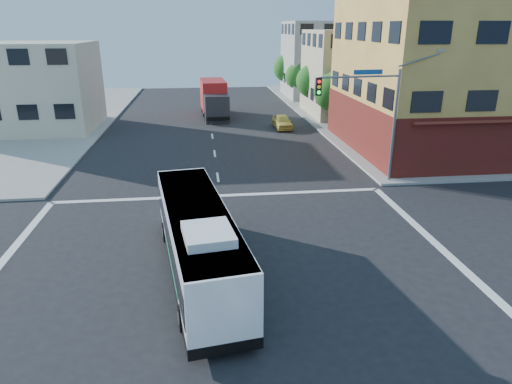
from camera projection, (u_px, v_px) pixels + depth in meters
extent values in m
plane|color=black|center=(232.00, 280.00, 17.85)|extent=(120.00, 120.00, 0.00)
cube|color=gray|center=(504.00, 109.00, 54.41)|extent=(50.00, 50.00, 0.15)
cube|color=gold|center=(473.00, 59.00, 34.96)|extent=(18.00, 15.00, 14.00)
cube|color=#5E1615|center=(463.00, 123.00, 36.67)|extent=(18.09, 15.08, 4.00)
cube|color=#B6AB8B|center=(364.00, 73.00, 49.94)|extent=(12.00, 10.00, 9.00)
cube|color=#A2A39D|center=(330.00, 60.00, 62.83)|extent=(12.00, 10.00, 10.00)
cube|color=beige|center=(27.00, 87.00, 42.56)|extent=(12.00, 10.00, 8.00)
cylinder|color=slate|center=(394.00, 128.00, 27.94)|extent=(0.18, 0.18, 7.00)
cylinder|color=slate|center=(360.00, 77.00, 26.37)|extent=(5.01, 0.62, 0.12)
cube|color=black|center=(318.00, 87.00, 26.02)|extent=(0.32, 0.30, 1.00)
sphere|color=#FF0C0C|center=(319.00, 82.00, 25.76)|extent=(0.20, 0.20, 0.20)
sphere|color=yellow|center=(319.00, 87.00, 25.87)|extent=(0.20, 0.20, 0.20)
sphere|color=#19FF33|center=(319.00, 92.00, 25.97)|extent=(0.20, 0.20, 0.20)
cube|color=#144B8E|center=(368.00, 72.00, 26.38)|extent=(1.80, 0.22, 0.28)
cube|color=gray|center=(441.00, 50.00, 26.92)|extent=(0.50, 0.22, 0.14)
cylinder|color=#362113|center=(331.00, 117.00, 44.97)|extent=(0.28, 0.28, 1.92)
sphere|color=#175217|center=(332.00, 92.00, 44.15)|extent=(3.60, 3.60, 3.60)
sphere|color=#175217|center=(338.00, 83.00, 43.60)|extent=(2.52, 2.52, 2.52)
cylinder|color=#362113|center=(312.00, 103.00, 52.42)|extent=(0.28, 0.28, 1.99)
sphere|color=#175217|center=(313.00, 81.00, 51.56)|extent=(3.80, 3.80, 3.80)
sphere|color=#175217|center=(317.00, 73.00, 51.00)|extent=(2.66, 2.66, 2.66)
cylinder|color=#362113|center=(298.00, 94.00, 59.90)|extent=(0.28, 0.28, 1.89)
sphere|color=#175217|center=(298.00, 76.00, 59.11)|extent=(3.40, 3.40, 3.40)
sphere|color=#175217|center=(302.00, 70.00, 58.59)|extent=(2.38, 2.38, 2.38)
cylinder|color=#362113|center=(287.00, 86.00, 67.34)|extent=(0.28, 0.28, 2.03)
sphere|color=#175217|center=(287.00, 68.00, 66.45)|extent=(4.00, 4.00, 4.00)
sphere|color=#175217|center=(290.00, 61.00, 65.87)|extent=(2.80, 2.80, 2.80)
cube|color=black|center=(199.00, 264.00, 18.08)|extent=(3.77, 10.81, 0.40)
cube|color=white|center=(198.00, 239.00, 17.71)|extent=(3.75, 10.79, 2.51)
cube|color=black|center=(198.00, 235.00, 17.66)|extent=(3.75, 10.48, 1.10)
cube|color=black|center=(182.00, 193.00, 22.43)|extent=(2.05, 0.35, 1.19)
cube|color=#E5590C|center=(181.00, 176.00, 22.16)|extent=(1.67, 0.29, 0.25)
cube|color=white|center=(197.00, 210.00, 17.30)|extent=(3.68, 10.57, 0.11)
cube|color=white|center=(208.00, 234.00, 14.83)|extent=(1.84, 2.15, 0.32)
cube|color=#14744B|center=(171.00, 263.00, 17.25)|extent=(0.72, 4.80, 0.25)
cube|color=#14744B|center=(229.00, 255.00, 17.81)|extent=(0.72, 4.80, 0.25)
cylinder|color=black|center=(166.00, 232.00, 20.90)|extent=(0.39, 0.94, 0.92)
cylinder|color=#99999E|center=(163.00, 233.00, 20.87)|extent=(0.10, 0.46, 0.46)
cylinder|color=black|center=(211.00, 227.00, 21.42)|extent=(0.39, 0.94, 0.92)
cylinder|color=#99999E|center=(213.00, 227.00, 21.45)|extent=(0.10, 0.46, 0.46)
cylinder|color=black|center=(183.00, 318.00, 14.76)|extent=(0.39, 0.94, 0.92)
cylinder|color=#99999E|center=(179.00, 318.00, 14.73)|extent=(0.10, 0.46, 0.46)
cylinder|color=black|center=(246.00, 308.00, 15.28)|extent=(0.39, 0.94, 0.92)
cylinder|color=#99999E|center=(249.00, 307.00, 15.31)|extent=(0.10, 0.46, 0.46)
cube|color=#27282C|center=(217.00, 109.00, 46.81)|extent=(2.55, 2.45, 2.76)
cube|color=black|center=(217.00, 106.00, 45.73)|extent=(2.23, 0.20, 1.06)
cube|color=#B41B1B|center=(213.00, 95.00, 50.25)|extent=(2.84, 6.06, 3.18)
cube|color=black|center=(215.00, 112.00, 49.64)|extent=(2.76, 8.59, 0.32)
cylinder|color=black|center=(206.00, 117.00, 47.12)|extent=(0.35, 1.07, 1.06)
cylinder|color=black|center=(227.00, 116.00, 47.47)|extent=(0.35, 1.07, 1.06)
cylinder|color=black|center=(204.00, 112.00, 49.97)|extent=(0.35, 1.07, 1.06)
cylinder|color=black|center=(224.00, 111.00, 50.32)|extent=(0.35, 1.07, 1.06)
cylinder|color=black|center=(203.00, 108.00, 52.42)|extent=(0.35, 1.07, 1.06)
cylinder|color=black|center=(222.00, 107.00, 52.78)|extent=(0.35, 1.07, 1.06)
imported|color=#D7C34A|center=(282.00, 122.00, 44.09)|extent=(1.63, 3.94, 1.33)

